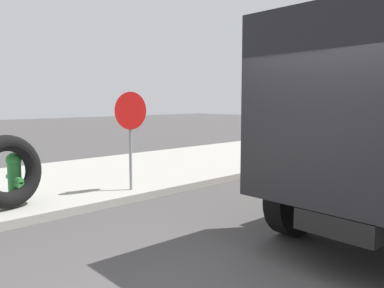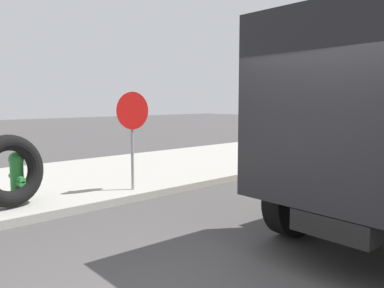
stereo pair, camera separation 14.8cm
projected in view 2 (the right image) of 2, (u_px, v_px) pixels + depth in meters
fire_hydrant at (17, 175)px, 7.06m from camera, size 0.27×0.60×0.91m
loose_tire at (10, 171)px, 6.72m from camera, size 1.30×0.66×1.27m
stop_sign at (133, 122)px, 7.96m from camera, size 0.76×0.08×2.00m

